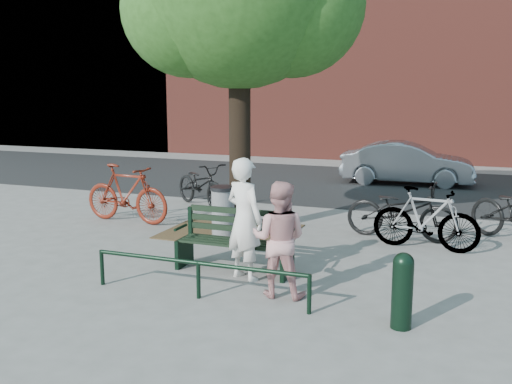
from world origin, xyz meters
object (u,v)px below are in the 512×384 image
at_px(person_right, 279,239).
at_px(bollard, 402,288).
at_px(park_bench, 236,239).
at_px(parked_car, 407,163).
at_px(person_left, 244,219).
at_px(bicycle_c, 401,211).
at_px(litter_bin, 223,212).

distance_m(person_right, bollard, 1.75).
bearing_deg(bollard, park_bench, 153.33).
bearing_deg(parked_car, bollard, -177.70).
distance_m(person_left, person_right, 0.83).
bearing_deg(bicycle_c, park_bench, 147.57).
height_order(litter_bin, parked_car, parked_car).
xyz_separation_m(litter_bin, bicycle_c, (3.08, 1.05, 0.04)).
bearing_deg(person_right, park_bench, -44.76).
xyz_separation_m(park_bench, bicycle_c, (2.12, 2.75, 0.05)).
bearing_deg(person_right, litter_bin, -57.13).
height_order(park_bench, litter_bin, park_bench).
height_order(person_left, person_right, person_left).
xyz_separation_m(person_left, litter_bin, (-1.24, 2.02, -0.40)).
xyz_separation_m(park_bench, parked_car, (1.54, 9.04, 0.13)).
height_order(park_bench, parked_car, parked_car).
bearing_deg(person_left, person_right, 169.79).
xyz_separation_m(litter_bin, parked_car, (2.51, 7.34, 0.13)).
distance_m(litter_bin, bicycle_c, 3.26).
distance_m(person_right, bicycle_c, 3.74).
relative_size(person_right, litter_bin, 1.62).
height_order(person_left, litter_bin, person_left).
xyz_separation_m(park_bench, litter_bin, (-0.96, 1.69, 0.01)).
bearing_deg(person_left, bollard, -178.18).
distance_m(park_bench, person_left, 0.59).
xyz_separation_m(person_right, bollard, (1.65, -0.50, -0.29)).
bearing_deg(bollard, bicycle_c, 96.77).
height_order(bicycle_c, parked_car, parked_car).
bearing_deg(person_left, park_bench, -26.00).
bearing_deg(bicycle_c, bollard, -168.02).
xyz_separation_m(person_left, person_right, (0.68, -0.47, -0.11)).
height_order(person_right, bollard, person_right).
bearing_deg(parked_car, person_right, 173.02).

